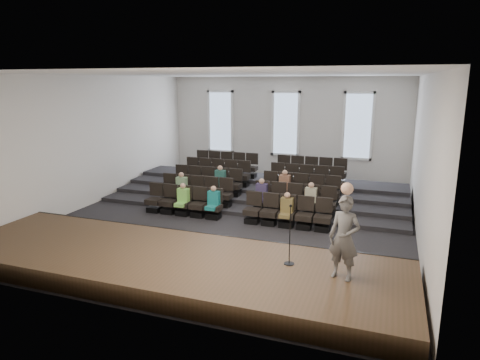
{
  "coord_description": "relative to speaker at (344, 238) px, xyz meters",
  "views": [
    {
      "loc": [
        5.03,
        -13.96,
        4.77
      ],
      "look_at": [
        -0.12,
        0.5,
        1.21
      ],
      "focal_mm": 32.0,
      "sensor_mm": 36.0,
      "label": 1
    }
  ],
  "objects": [
    {
      "name": "audience",
      "position": [
        -4.23,
        5.27,
        -0.63
      ],
      "size": [
        5.45,
        2.64,
        1.1
      ],
      "color": "#7FD655",
      "rests_on": "seating_rows"
    },
    {
      "name": "wall_left",
      "position": [
        -10.25,
        4.95,
        1.06
      ],
      "size": [
        0.04,
        14.0,
        5.0
      ],
      "primitive_type": "cube",
      "color": "silver",
      "rests_on": "ground"
    },
    {
      "name": "wall_front",
      "position": [
        -4.23,
        -2.07,
        1.06
      ],
      "size": [
        12.0,
        0.04,
        5.0
      ],
      "primitive_type": "cube",
      "color": "silver",
      "rests_on": "ground"
    },
    {
      "name": "ground",
      "position": [
        -4.23,
        4.95,
        -1.44
      ],
      "size": [
        14.0,
        14.0,
        0.0
      ],
      "primitive_type": "plane",
      "color": "black",
      "rests_on": "ground"
    },
    {
      "name": "speaker",
      "position": [
        0.0,
        0.0,
        0.0
      ],
      "size": [
        0.78,
        0.62,
        1.89
      ],
      "primitive_type": "imported",
      "rotation": [
        0.0,
        0.0,
        -0.27
      ],
      "color": "#53514E",
      "rests_on": "stage"
    },
    {
      "name": "ceiling",
      "position": [
        -4.23,
        4.95,
        3.57
      ],
      "size": [
        12.0,
        14.0,
        0.02
      ],
      "primitive_type": "cube",
      "color": "white",
      "rests_on": "ground"
    },
    {
      "name": "risers",
      "position": [
        -4.23,
        8.12,
        -1.25
      ],
      "size": [
        11.8,
        4.8,
        0.6
      ],
      "color": "black",
      "rests_on": "ground"
    },
    {
      "name": "mic_stand",
      "position": [
        -1.28,
        0.34,
        -0.5
      ],
      "size": [
        0.25,
        0.25,
        1.48
      ],
      "color": "black",
      "rests_on": "stage"
    },
    {
      "name": "stage_lip",
      "position": [
        -4.23,
        1.62,
        -1.19
      ],
      "size": [
        11.8,
        0.06,
        0.52
      ],
      "primitive_type": "cube",
      "color": "black",
      "rests_on": "ground"
    },
    {
      "name": "wall_back",
      "position": [
        -4.23,
        11.97,
        1.06
      ],
      "size": [
        12.0,
        0.04,
        5.0
      ],
      "primitive_type": "cube",
      "color": "silver",
      "rests_on": "ground"
    },
    {
      "name": "seating_rows",
      "position": [
        -4.23,
        6.49,
        -0.76
      ],
      "size": [
        6.8,
        4.7,
        1.67
      ],
      "color": "black",
      "rests_on": "ground"
    },
    {
      "name": "wall_right",
      "position": [
        1.79,
        4.95,
        1.06
      ],
      "size": [
        0.04,
        14.0,
        5.0
      ],
      "primitive_type": "cube",
      "color": "silver",
      "rests_on": "ground"
    },
    {
      "name": "stage",
      "position": [
        -4.23,
        -0.15,
        -1.19
      ],
      "size": [
        11.8,
        3.6,
        0.5
      ],
      "primitive_type": "cube",
      "color": "#412D1C",
      "rests_on": "ground"
    },
    {
      "name": "windows",
      "position": [
        -4.23,
        11.9,
        1.26
      ],
      "size": [
        8.44,
        0.1,
        3.24
      ],
      "color": "white",
      "rests_on": "wall_back"
    }
  ]
}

